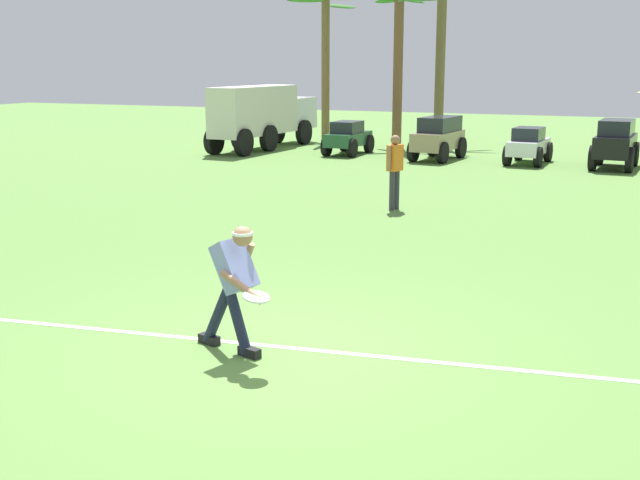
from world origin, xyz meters
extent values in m
plane|color=#58833B|center=(0.00, 0.00, 0.00)|extent=(80.00, 80.00, 0.00)
cube|color=white|center=(0.00, 0.10, 0.00)|extent=(19.03, 2.58, 0.01)
cylinder|color=#191E38|center=(-0.37, -0.24, 0.36)|extent=(0.37, 0.21, 0.72)
cube|color=black|center=(-0.22, -0.29, 0.05)|extent=(0.28, 0.17, 0.10)
cylinder|color=#191E38|center=(-0.67, -0.15, 0.36)|extent=(0.46, 0.24, 0.69)
cube|color=black|center=(-0.81, -0.11, 0.05)|extent=(0.28, 0.17, 0.10)
cube|color=#7A84C6|center=(-0.40, -0.23, 0.96)|extent=(0.51, 0.45, 0.57)
sphere|color=#936B4C|center=(-0.28, -0.27, 1.29)|extent=(0.26, 0.26, 0.21)
cylinder|color=white|center=(-0.28, -0.27, 1.32)|extent=(0.27, 0.27, 0.03)
cylinder|color=#936B4C|center=(-0.18, -0.49, 0.82)|extent=(0.57, 0.24, 0.27)
cylinder|color=#936B4C|center=(-0.39, -0.03, 0.94)|extent=(0.29, 0.16, 0.49)
cylinder|color=white|center=(0.02, -0.57, 0.76)|extent=(0.34, 0.34, 0.08)
cylinder|color=#33333D|center=(-1.45, 8.40, 0.41)|extent=(0.14, 0.14, 0.82)
cylinder|color=#33333D|center=(-1.40, 8.57, 0.41)|extent=(0.14, 0.14, 0.82)
cube|color=orange|center=(-1.42, 8.49, 1.09)|extent=(0.29, 0.38, 0.54)
cylinder|color=#936B4C|center=(-1.48, 8.28, 1.10)|extent=(0.09, 0.09, 0.52)
cylinder|color=#936B4C|center=(-1.36, 8.69, 1.10)|extent=(0.09, 0.09, 0.52)
sphere|color=#936B4C|center=(-1.42, 8.49, 1.46)|extent=(0.25, 0.25, 0.20)
cube|color=#235133|center=(-5.95, 17.64, 0.51)|extent=(0.95, 2.22, 0.42)
cube|color=#1E232B|center=(-5.95, 17.54, 0.91)|extent=(0.82, 1.12, 0.38)
cylinder|color=black|center=(-6.38, 18.42, 0.30)|extent=(0.19, 0.60, 0.60)
cylinder|color=black|center=(-5.48, 18.40, 0.30)|extent=(0.19, 0.60, 0.60)
cylinder|color=black|center=(-6.41, 16.88, 0.30)|extent=(0.19, 0.60, 0.60)
cylinder|color=black|center=(-5.51, 16.86, 0.30)|extent=(0.19, 0.60, 0.60)
cube|color=#998466|center=(-2.81, 17.33, 0.60)|extent=(1.20, 2.49, 0.55)
cube|color=#1E232B|center=(-2.80, 17.48, 1.11)|extent=(1.02, 1.88, 0.46)
cylinder|color=black|center=(-3.20, 18.21, 0.33)|extent=(0.25, 0.67, 0.66)
cylinder|color=black|center=(-2.25, 18.11, 0.33)|extent=(0.25, 0.67, 0.66)
cylinder|color=black|center=(-3.38, 16.54, 0.33)|extent=(0.25, 0.67, 0.66)
cylinder|color=black|center=(-2.42, 16.44, 0.33)|extent=(0.25, 0.67, 0.66)
cube|color=silver|center=(-0.03, 17.42, 0.51)|extent=(1.02, 2.25, 0.42)
cube|color=#1E232B|center=(-0.03, 17.32, 0.91)|extent=(0.85, 1.14, 0.38)
cylinder|color=black|center=(-0.43, 18.21, 0.30)|extent=(0.21, 0.61, 0.60)
cylinder|color=black|center=(0.47, 18.16, 0.30)|extent=(0.21, 0.61, 0.60)
cylinder|color=black|center=(-0.52, 16.68, 0.30)|extent=(0.21, 0.61, 0.60)
cylinder|color=black|center=(0.38, 16.62, 0.30)|extent=(0.21, 0.61, 0.60)
cube|color=black|center=(2.44, 17.26, 0.66)|extent=(1.11, 2.40, 0.60)
cube|color=#1E232B|center=(2.44, 17.31, 1.18)|extent=(0.95, 1.60, 0.44)
cylinder|color=black|center=(1.99, 18.07, 0.36)|extent=(0.22, 0.73, 0.72)
cylinder|color=black|center=(2.97, 18.01, 0.36)|extent=(0.22, 0.73, 0.72)
cylinder|color=black|center=(1.90, 16.51, 0.36)|extent=(0.22, 0.73, 0.72)
cylinder|color=black|center=(2.88, 16.46, 0.36)|extent=(0.22, 0.73, 0.72)
cube|color=silver|center=(-9.18, 20.41, 1.12)|extent=(1.15, 1.76, 1.15)
cube|color=silver|center=(-9.36, 17.47, 1.38)|extent=(1.41, 4.26, 1.65)
cylinder|color=black|center=(-9.77, 20.11, 0.45)|extent=(0.29, 0.91, 0.90)
cylinder|color=black|center=(-8.63, 20.04, 0.45)|extent=(0.29, 0.91, 0.90)
cylinder|color=black|center=(-9.93, 17.50, 0.45)|extent=(0.29, 0.91, 0.90)
cylinder|color=black|center=(-8.79, 17.43, 0.45)|extent=(0.29, 0.91, 0.90)
cylinder|color=black|center=(-10.04, 15.86, 0.45)|extent=(0.29, 0.91, 0.90)
cylinder|color=black|center=(-8.89, 15.78, 0.45)|extent=(0.29, 0.91, 0.90)
cylinder|color=brown|center=(-8.83, 22.62, 2.84)|extent=(0.32, 0.32, 5.68)
ellipsoid|color=#36782A|center=(-8.53, 23.50, 5.16)|extent=(0.83, 1.84, 0.20)
ellipsoid|color=#36782A|center=(-9.38, 23.12, 5.41)|extent=(1.28, 1.19, 0.16)
ellipsoid|color=#36782A|center=(-9.51, 22.29, 5.33)|extent=(1.47, 0.88, 0.18)
cylinder|color=brown|center=(-5.33, 21.03, 2.75)|extent=(0.35, 0.35, 5.50)
ellipsoid|color=#2F7925|center=(-5.14, 21.98, 5.18)|extent=(0.64, 1.95, 0.15)
ellipsoid|color=#2F7925|center=(-5.94, 21.47, 5.17)|extent=(1.36, 1.08, 0.18)
cylinder|color=brown|center=(-4.13, 22.40, 3.26)|extent=(0.36, 0.36, 6.52)
camera|label=1|loc=(3.57, -7.35, 3.05)|focal=45.00mm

